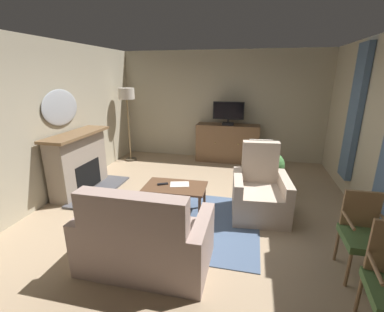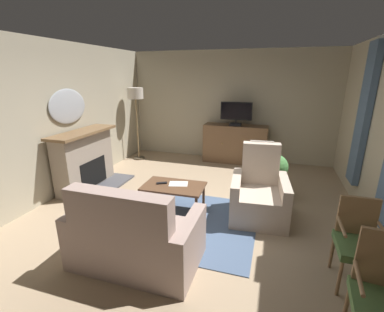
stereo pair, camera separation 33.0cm
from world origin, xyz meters
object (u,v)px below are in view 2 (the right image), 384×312
object	(u,v)px
armchair_beside_cabinet	(259,196)
folded_newspaper	(178,184)
floor_lamp	(136,99)
sofa_floral	(134,238)
wall_mirror_oval	(68,106)
coffee_table	(174,188)
side_chair_far_end	(358,240)
fireplace	(86,161)
tv_cabinet	(235,145)
tv_remote	(162,183)
potted_plant_tall_palm_by_window	(274,172)
television	(236,113)

from	to	relation	value
armchair_beside_cabinet	folded_newspaper	bearing A→B (deg)	-172.13
floor_lamp	sofa_floral	bearing A→B (deg)	-62.39
wall_mirror_oval	coffee_table	world-z (taller)	wall_mirror_oval
armchair_beside_cabinet	side_chair_far_end	bearing A→B (deg)	-45.59
fireplace	tv_cabinet	xyz separation A→B (m)	(2.53, 2.45, -0.08)
tv_remote	potted_plant_tall_palm_by_window	world-z (taller)	potted_plant_tall_palm_by_window
tv_cabinet	armchair_beside_cabinet	world-z (taller)	armchair_beside_cabinet
tv_cabinet	armchair_beside_cabinet	size ratio (longest dim) A/B	1.36
fireplace	potted_plant_tall_palm_by_window	size ratio (longest dim) A/B	1.88
television	potted_plant_tall_palm_by_window	size ratio (longest dim) A/B	0.94
sofa_floral	side_chair_far_end	bearing A→B (deg)	11.06
fireplace	tv_cabinet	world-z (taller)	fireplace
coffee_table	potted_plant_tall_palm_by_window	bearing A→B (deg)	35.60
tv_cabinet	coffee_table	size ratio (longest dim) A/B	1.58
sofa_floral	side_chair_far_end	distance (m)	2.42
armchair_beside_cabinet	potted_plant_tall_palm_by_window	world-z (taller)	armchair_beside_cabinet
television	folded_newspaper	size ratio (longest dim) A/B	2.51
wall_mirror_oval	floor_lamp	bearing A→B (deg)	80.92
fireplace	coffee_table	bearing A→B (deg)	-12.01
folded_newspaper	tv_remote	bearing A→B (deg)	179.44
television	coffee_table	bearing A→B (deg)	-100.85
wall_mirror_oval	folded_newspaper	world-z (taller)	wall_mirror_oval
television	armchair_beside_cabinet	bearing A→B (deg)	-73.20
fireplace	floor_lamp	size ratio (longest dim) A/B	0.82
floor_lamp	fireplace	bearing A→B (deg)	-91.93
wall_mirror_oval	side_chair_far_end	world-z (taller)	wall_mirror_oval
television	sofa_floral	world-z (taller)	television
coffee_table	armchair_beside_cabinet	world-z (taller)	armchair_beside_cabinet
wall_mirror_oval	television	size ratio (longest dim) A/B	1.22
floor_lamp	tv_remote	bearing A→B (deg)	-54.42
fireplace	television	distance (m)	3.56
fireplace	floor_lamp	xyz separation A→B (m)	(0.07, 1.98, 1.02)
folded_newspaper	floor_lamp	world-z (taller)	floor_lamp
folded_newspaper	sofa_floral	world-z (taller)	sofa_floral
tv_cabinet	floor_lamp	distance (m)	2.74
television	side_chair_far_end	xyz separation A→B (m)	(1.85, -3.67, -0.76)
wall_mirror_oval	folded_newspaper	bearing A→B (deg)	-8.70
armchair_beside_cabinet	tv_remote	bearing A→B (deg)	-170.95
coffee_table	floor_lamp	world-z (taller)	floor_lamp
tv_cabinet	potted_plant_tall_palm_by_window	xyz separation A→B (m)	(0.98, -1.79, 0.02)
tv_cabinet	television	world-z (taller)	television
fireplace	side_chair_far_end	distance (m)	4.56
coffee_table	folded_newspaper	world-z (taller)	folded_newspaper
coffee_table	sofa_floral	bearing A→B (deg)	-89.14
television	tv_cabinet	bearing A→B (deg)	90.00
folded_newspaper	sofa_floral	bearing A→B (deg)	-106.57
wall_mirror_oval	side_chair_far_end	size ratio (longest dim) A/B	1.00
wall_mirror_oval	floor_lamp	xyz separation A→B (m)	(0.32, 1.98, -0.03)
fireplace	side_chair_far_end	world-z (taller)	fireplace
fireplace	coffee_table	xyz separation A→B (m)	(1.99, -0.42, -0.13)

